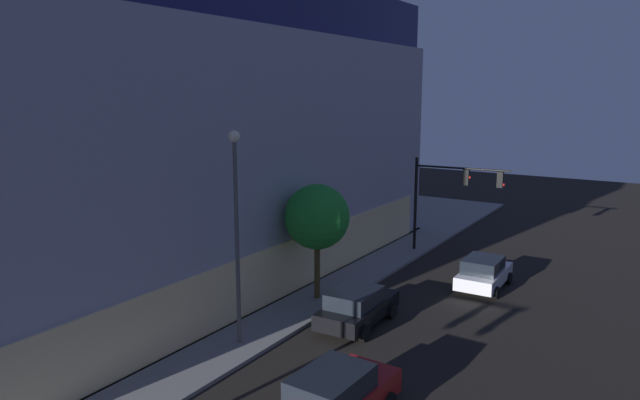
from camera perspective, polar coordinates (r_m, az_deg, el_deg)
The scene contains 7 objects.
modern_building at distance 37.31m, azimuth -23.33°, elevation 6.56°, with size 32.42×31.30×15.16m.
traffic_light_far_corner at distance 34.43m, azimuth 12.91°, elevation 1.24°, with size 0.58×5.54×5.63m.
street_lamp_sidewalk at distance 21.48m, azimuth -8.30°, elevation -1.26°, with size 0.44×0.44×8.13m.
sidewalk_tree at distance 26.24m, azimuth -0.29°, elevation -1.71°, with size 3.00×3.00×5.38m.
car_red at distance 17.65m, azimuth 1.56°, elevation -18.98°, with size 4.63×2.25×1.79m.
car_black at distance 24.42m, azimuth 3.67°, elevation -10.47°, with size 4.47×2.29×1.62m.
car_white at distance 29.86m, azimuth 15.92°, elevation -6.93°, with size 4.09×2.12×1.60m.
Camera 1 is at (-9.24, -6.17, 9.65)m, focal length 32.29 mm.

